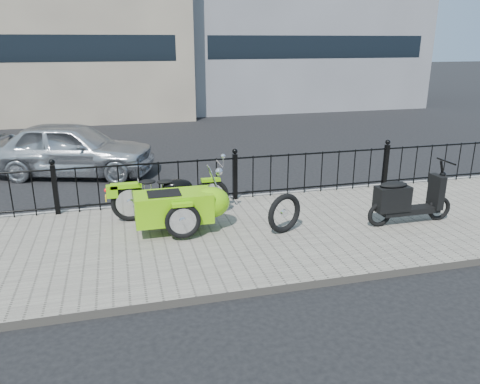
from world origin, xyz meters
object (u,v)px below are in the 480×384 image
object	(u,v)px
spare_tire	(284,213)
sedan_car	(72,149)
motorcycle_sidecar	(183,203)
scooter	(405,200)

from	to	relation	value
spare_tire	sedan_car	world-z (taller)	sedan_car
motorcycle_sidecar	spare_tire	bearing A→B (deg)	-20.40
scooter	spare_tire	xyz separation A→B (m)	(-2.23, 0.17, -0.09)
motorcycle_sidecar	scooter	xyz separation A→B (m)	(3.88, -0.79, -0.03)
motorcycle_sidecar	sedan_car	bearing A→B (deg)	115.19
scooter	sedan_car	bearing A→B (deg)	138.45
motorcycle_sidecar	scooter	world-z (taller)	scooter
spare_tire	sedan_car	size ratio (longest dim) A/B	0.17
motorcycle_sidecar	scooter	distance (m)	3.96
spare_tire	motorcycle_sidecar	bearing A→B (deg)	159.60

